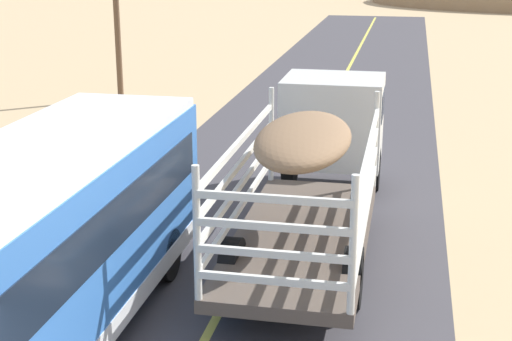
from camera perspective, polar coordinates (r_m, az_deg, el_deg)
name	(u,v)px	position (r m, az deg, el deg)	size (l,w,h in m)	color
livestock_truck	(323,142)	(17.45, 5.05, 2.13)	(2.53, 9.70, 3.02)	silver
bus	(24,258)	(11.78, -17.06, -6.30)	(2.54, 10.00, 3.21)	#3872C6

